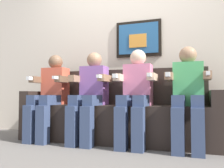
% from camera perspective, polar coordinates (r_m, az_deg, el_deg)
% --- Properties ---
extents(ground_plane, '(6.26, 6.26, 0.00)m').
position_cam_1_polar(ground_plane, '(2.73, -1.07, -14.71)').
color(ground_plane, '#66605B').
extents(back_wall_assembly, '(4.81, 0.10, 2.60)m').
position_cam_1_polar(back_wall_assembly, '(3.47, 3.46, 9.51)').
color(back_wall_assembly, beige).
rests_on(back_wall_assembly, ground_plane).
extents(couch, '(2.41, 0.58, 0.90)m').
position_cam_1_polar(couch, '(2.99, 1.13, -7.60)').
color(couch, '#2D231E').
rests_on(couch, ground_plane).
extents(person_leftmost, '(0.46, 0.56, 1.11)m').
position_cam_1_polar(person_leftmost, '(3.20, -14.49, -1.93)').
color(person_leftmost, '#D8593F').
rests_on(person_leftmost, ground_plane).
extents(person_left_center, '(0.46, 0.56, 1.11)m').
position_cam_1_polar(person_left_center, '(2.92, -5.19, -1.95)').
color(person_left_center, '#8C59A5').
rests_on(person_left_center, ground_plane).
extents(person_right_center, '(0.46, 0.56, 1.11)m').
position_cam_1_polar(person_right_center, '(2.74, 5.67, -1.88)').
color(person_right_center, pink).
rests_on(person_right_center, ground_plane).
extents(person_rightmost, '(0.46, 0.56, 1.11)m').
position_cam_1_polar(person_rightmost, '(2.66, 17.62, -1.75)').
color(person_rightmost, '#4CB266').
rests_on(person_rightmost, ground_plane).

